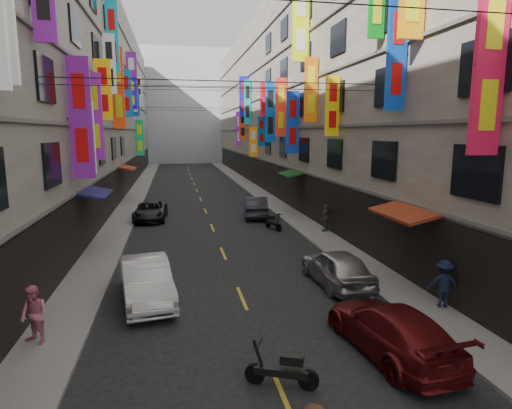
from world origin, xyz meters
name	(u,v)px	position (x,y,z in m)	size (l,w,h in m)	color
sidewalk_left	(132,201)	(-6.00, 42.00, 0.06)	(2.00, 90.00, 0.12)	slate
sidewalk_right	(265,197)	(6.00, 42.00, 0.06)	(2.00, 90.00, 0.12)	slate
building_row_left	(52,90)	(-11.99, 42.00, 9.49)	(10.14, 90.00, 19.00)	gray
building_row_right	(328,95)	(11.99, 42.00, 9.49)	(10.14, 90.00, 19.00)	#ACA390
haze_block	(183,107)	(0.00, 92.00, 11.00)	(18.00, 8.00, 22.00)	#A9B0BC
shop_signage	(203,87)	(-0.07, 34.69, 9.20)	(14.00, 55.00, 12.59)	#0E57AA
street_awnings	(195,190)	(-1.26, 26.00, 3.00)	(13.99, 35.20, 0.41)	#144612
overhead_cables	(210,86)	(0.00, 30.00, 8.80)	(14.00, 38.04, 1.24)	black
lane_markings	(203,205)	(0.00, 39.00, 0.00)	(0.12, 80.20, 0.01)	gold
scooter_crossing	(283,370)	(0.08, 12.32, 0.44)	(1.70, 0.87, 1.14)	black
scooter_far_right	(273,222)	(3.70, 28.80, 0.44)	(0.76, 1.75, 1.14)	black
car_left_mid	(146,281)	(-3.42, 18.39, 0.77)	(1.62, 4.65, 1.53)	silver
car_left_far	(150,211)	(-4.00, 33.25, 0.63)	(2.10, 4.56, 1.27)	black
car_right_near	(391,329)	(3.40, 13.32, 0.69)	(1.93, 4.75, 1.38)	#601013
car_right_mid	(337,267)	(3.92, 18.64, 0.73)	(1.73, 4.31, 1.47)	#AFAFB4
car_right_far	(256,207)	(3.40, 32.95, 0.73)	(1.55, 4.45, 1.47)	#2A2932
pedestrian_lfar	(34,315)	(-6.32, 15.51, 0.96)	(0.82, 0.56, 1.69)	pink
pedestrian_rnear	(444,283)	(6.60, 15.65, 0.95)	(1.07, 0.55, 1.66)	#121A33
pedestrian_rfar	(326,218)	(6.60, 27.22, 0.94)	(0.96, 0.55, 1.64)	#545456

